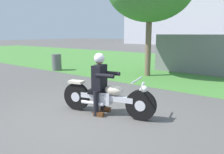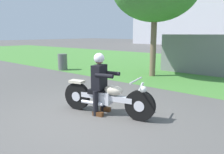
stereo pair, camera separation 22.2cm
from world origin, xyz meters
TOP-DOWN VIEW (x-y plane):
  - ground at (0.00, 0.00)m, footprint 120.00×120.00m
  - grass_verge at (0.00, 9.41)m, footprint 60.00×12.00m
  - motorcycle_lead at (0.25, 0.48)m, footprint 2.25×0.81m
  - rider_lead at (0.08, 0.44)m, footprint 0.62×0.55m
  - trash_can at (-5.63, 3.74)m, footprint 0.47×0.47m

SIDE VIEW (x-z plane):
  - ground at x=0.00m, z-range 0.00..0.00m
  - grass_verge at x=0.00m, z-range 0.00..0.01m
  - motorcycle_lead at x=0.25m, z-range -0.04..0.85m
  - trash_can at x=-5.63m, z-range 0.00..0.82m
  - rider_lead at x=0.08m, z-range 0.12..1.53m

